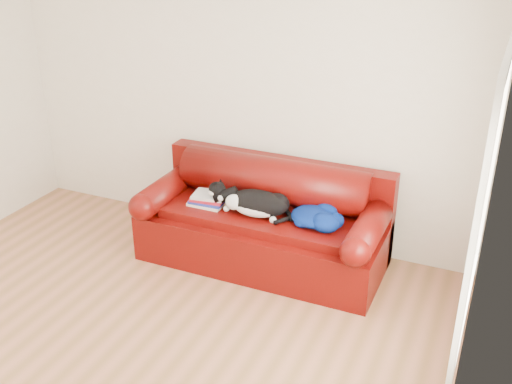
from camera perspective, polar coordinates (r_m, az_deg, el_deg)
ground at (r=4.52m, az=-13.04°, el=-14.08°), size 4.50×4.50×0.00m
room_shell at (r=3.67m, az=-13.80°, el=6.25°), size 4.52×4.02×2.61m
sofa_base at (r=5.25m, az=0.64°, el=-4.30°), size 2.10×0.90×0.50m
sofa_back at (r=5.31m, az=1.69°, el=-0.26°), size 2.10×1.01×0.88m
book_stack at (r=5.23m, az=-4.51°, el=-0.67°), size 0.31×0.25×0.10m
cat at (r=5.00m, az=0.10°, el=-1.13°), size 0.76×0.39×0.27m
blanket at (r=4.91m, az=5.76°, el=-2.30°), size 0.50×0.48×0.15m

